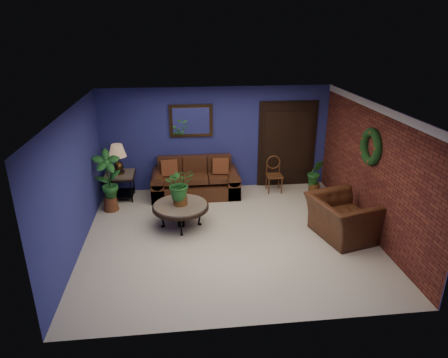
{
  "coord_description": "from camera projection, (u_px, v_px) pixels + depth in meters",
  "views": [
    {
      "loc": [
        -0.87,
        -6.78,
        3.88
      ],
      "look_at": [
        -0.04,
        0.55,
        0.97
      ],
      "focal_mm": 32.0,
      "sensor_mm": 36.0,
      "label": 1
    }
  ],
  "objects": [
    {
      "name": "table_lamp",
      "position": [
        118.0,
        156.0,
        9.05
      ],
      "size": [
        0.4,
        0.4,
        0.67
      ],
      "color": "#422D15",
      "rests_on": "end_table"
    },
    {
      "name": "coffee_table",
      "position": [
        181.0,
        207.0,
        7.99
      ],
      "size": [
        1.13,
        1.13,
        0.49
      ],
      "rotation": [
        0.0,
        0.0,
        0.2
      ],
      "color": "#57524C",
      "rests_on": "ground"
    },
    {
      "name": "armchair",
      "position": [
        342.0,
        218.0,
        7.62
      ],
      "size": [
        1.33,
        1.44,
        0.79
      ],
      "primitive_type": "imported",
      "rotation": [
        0.0,
        0.0,
        1.82
      ],
      "color": "#4C2815",
      "rests_on": "ground"
    },
    {
      "name": "side_chair",
      "position": [
        274.0,
        172.0,
        9.7
      ],
      "size": [
        0.38,
        0.38,
        0.87
      ],
      "rotation": [
        0.0,
        0.0,
        -0.01
      ],
      "color": "brown",
      "rests_on": "ground"
    },
    {
      "name": "floor_plant",
      "position": [
        315.0,
        175.0,
        9.67
      ],
      "size": [
        0.4,
        0.34,
        0.82
      ],
      "color": "brown",
      "rests_on": "ground"
    },
    {
      "name": "ceiling",
      "position": [
        230.0,
        108.0,
        6.86
      ],
      "size": [
        5.5,
        5.0,
        0.02
      ],
      "primitive_type": "cube",
      "color": "silver",
      "rests_on": "wall_back"
    },
    {
      "name": "tall_plant",
      "position": [
        108.0,
        179.0,
        8.58
      ],
      "size": [
        0.67,
        0.53,
        1.37
      ],
      "color": "brown",
      "rests_on": "ground"
    },
    {
      "name": "closet_door",
      "position": [
        287.0,
        145.0,
        9.86
      ],
      "size": [
        1.44,
        0.06,
        2.18
      ],
      "primitive_type": "cube",
      "color": "black",
      "rests_on": "wall_back"
    },
    {
      "name": "crown_molding",
      "position": [
        379.0,
        109.0,
        7.18
      ],
      "size": [
        0.03,
        5.0,
        0.14
      ],
      "primitive_type": "cube",
      "color": "white",
      "rests_on": "wall_right_brick"
    },
    {
      "name": "end_table",
      "position": [
        120.0,
        179.0,
        9.26
      ],
      "size": [
        0.69,
        0.69,
        0.63
      ],
      "color": "#57524C",
      "rests_on": "ground"
    },
    {
      "name": "coffee_plant",
      "position": [
        180.0,
        185.0,
        7.81
      ],
      "size": [
        0.67,
        0.61,
        0.77
      ],
      "color": "brown",
      "rests_on": "coffee_table"
    },
    {
      "name": "wall_left",
      "position": [
        75.0,
        182.0,
        7.03
      ],
      "size": [
        0.04,
        5.0,
        2.5
      ],
      "primitive_type": "cube",
      "color": "navy",
      "rests_on": "ground"
    },
    {
      "name": "wall_back",
      "position": [
        216.0,
        139.0,
        9.63
      ],
      "size": [
        5.5,
        0.04,
        2.5
      ],
      "primitive_type": "cube",
      "color": "navy",
      "rests_on": "ground"
    },
    {
      "name": "wreath",
      "position": [
        371.0,
        147.0,
        7.49
      ],
      "size": [
        0.16,
        0.72,
        0.72
      ],
      "primitive_type": "torus",
      "rotation": [
        0.0,
        1.57,
        0.0
      ],
      "color": "black",
      "rests_on": "wall_right_brick"
    },
    {
      "name": "wall_right_brick",
      "position": [
        372.0,
        170.0,
        7.61
      ],
      "size": [
        0.04,
        5.0,
        2.5
      ],
      "primitive_type": "cube",
      "color": "maroon",
      "rests_on": "ground"
    },
    {
      "name": "wall_mirror",
      "position": [
        191.0,
        121.0,
        9.36
      ],
      "size": [
        1.02,
        0.06,
        0.77
      ],
      "primitive_type": "cube",
      "color": "#422D15",
      "rests_on": "wall_back"
    },
    {
      "name": "sofa",
      "position": [
        195.0,
        183.0,
        9.53
      ],
      "size": [
        2.06,
        0.89,
        0.93
      ],
      "color": "#4C2815",
      "rests_on": "ground"
    },
    {
      "name": "floor",
      "position": [
        229.0,
        235.0,
        7.78
      ],
      "size": [
        5.5,
        5.5,
        0.0
      ],
      "primitive_type": "plane",
      "color": "beige",
      "rests_on": "ground"
    }
  ]
}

